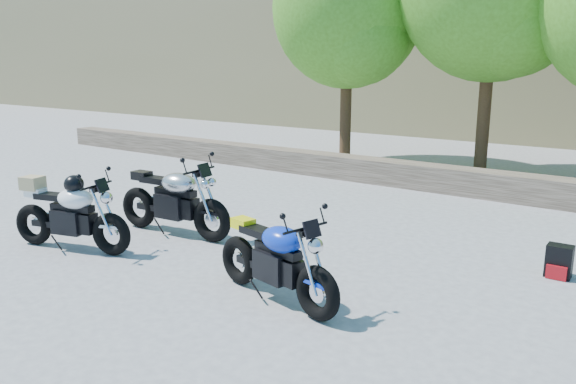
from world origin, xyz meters
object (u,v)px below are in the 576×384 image
Objects in this scene: silver_bike at (174,201)px; blue_bike at (276,261)px; white_bike at (70,213)px; backpack at (559,262)px.

blue_bike is (2.65, -1.03, -0.05)m from silver_bike.
white_bike is 3.28m from blue_bike.
white_bike is (-0.62, -1.31, 0.01)m from silver_bike.
silver_bike is at bearing 171.04° from blue_bike.
backpack is at bearing 11.65° from silver_bike.
silver_bike reaches higher than blue_bike.
silver_bike is at bearing 49.06° from white_bike.
white_bike is 6.24m from backpack.
blue_bike is 3.41m from backpack.
white_bike is 4.73× the size of backpack.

